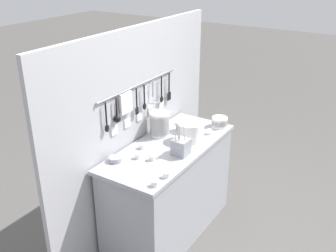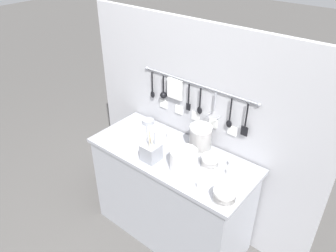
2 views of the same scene
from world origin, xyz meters
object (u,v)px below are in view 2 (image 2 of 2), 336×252
at_px(bowl_stack_tall_left, 210,162).
at_px(cup_back_right, 169,135).
at_px(steel_mixing_bowl, 148,121).
at_px(cup_centre, 99,138).
at_px(cup_beside_plates, 150,132).
at_px(cup_by_caddy, 230,172).
at_px(cutlery_caddy, 151,152).
at_px(cup_front_left, 110,145).
at_px(cup_edge_near, 144,139).
at_px(bowl_stack_wide_centre, 224,196).
at_px(cup_back_left, 232,164).
at_px(bowl_stack_short_front, 200,138).
at_px(cup_edge_far, 200,185).
at_px(plate_stack, 184,160).

distance_m(bowl_stack_tall_left, cup_back_right, 0.47).
bearing_deg(steel_mixing_bowl, cup_centre, -105.51).
height_order(cup_beside_plates, cup_by_caddy, same).
bearing_deg(bowl_stack_tall_left, cutlery_caddy, -151.79).
distance_m(cup_front_left, cup_edge_near, 0.27).
distance_m(bowl_stack_wide_centre, cup_beside_plates, 0.90).
distance_m(cutlery_caddy, cup_front_left, 0.36).
relative_size(cup_beside_plates, cup_back_left, 1.00).
relative_size(cutlery_caddy, cup_by_caddy, 5.92).
bearing_deg(cup_back_left, cutlery_caddy, -148.15).
distance_m(bowl_stack_wide_centre, bowl_stack_tall_left, 0.34).
xyz_separation_m(steel_mixing_bowl, cup_centre, (-0.12, -0.44, 0.00)).
relative_size(cutlery_caddy, cup_front_left, 5.92).
relative_size(cutlery_caddy, cup_back_left, 5.92).
height_order(steel_mixing_bowl, cup_by_caddy, cup_by_caddy).
height_order(bowl_stack_short_front, bowl_stack_wide_centre, bowl_stack_short_front).
bearing_deg(bowl_stack_wide_centre, cutlery_caddy, 177.47).
relative_size(cup_front_left, cup_edge_near, 1.00).
distance_m(cup_beside_plates, cup_edge_far, 0.73).
bearing_deg(cutlery_caddy, cup_beside_plates, 133.56).
xyz_separation_m(cup_edge_near, cup_edge_far, (0.64, -0.16, 0.00)).
height_order(steel_mixing_bowl, cup_front_left, cup_front_left).
bearing_deg(bowl_stack_wide_centre, cup_front_left, -176.52).
distance_m(steel_mixing_bowl, cup_front_left, 0.45).
height_order(bowl_stack_wide_centre, cup_edge_far, bowl_stack_wide_centre).
height_order(bowl_stack_short_front, cup_back_left, bowl_stack_short_front).
height_order(bowl_stack_short_front, cup_centre, bowl_stack_short_front).
xyz_separation_m(bowl_stack_wide_centre, plate_stack, (-0.38, 0.09, 0.03)).
bearing_deg(bowl_stack_wide_centre, cup_beside_plates, 162.57).
bearing_deg(cup_by_caddy, cutlery_caddy, -157.61).
relative_size(bowl_stack_tall_left, steel_mixing_bowl, 1.20).
distance_m(cup_centre, cup_by_caddy, 1.05).
xyz_separation_m(plate_stack, cup_back_left, (0.25, 0.24, -0.06)).
distance_m(bowl_stack_tall_left, cutlery_caddy, 0.43).
height_order(cup_edge_near, cup_edge_far, same).
bearing_deg(cutlery_caddy, steel_mixing_bowl, 134.84).
bearing_deg(bowl_stack_tall_left, cup_back_left, 41.80).
xyz_separation_m(plate_stack, cup_by_caddy, (0.28, 0.15, -0.06)).
bearing_deg(bowl_stack_tall_left, cup_centre, -161.81).
distance_m(cutlery_caddy, cup_centre, 0.49).
bearing_deg(cup_edge_far, cup_beside_plates, 158.74).
distance_m(bowl_stack_tall_left, cup_back_left, 0.16).
distance_m(cup_back_right, cup_front_left, 0.48).
bearing_deg(steel_mixing_bowl, cup_by_caddy, -9.06).
bearing_deg(cup_beside_plates, cup_back_right, 24.11).
bearing_deg(plate_stack, cup_back_left, 44.48).
relative_size(bowl_stack_short_front, plate_stack, 1.08).
bearing_deg(bowl_stack_tall_left, cup_back_right, 166.70).
relative_size(bowl_stack_tall_left, cup_centre, 2.60).
relative_size(plate_stack, cup_back_right, 4.06).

